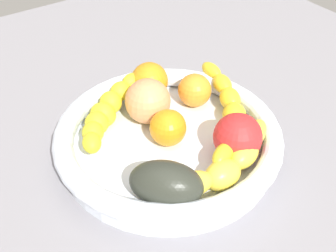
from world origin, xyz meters
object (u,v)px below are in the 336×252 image
object	(u,v)px
banana_draped_left	(218,168)
banana_arching_top	(106,112)
peach_blush	(148,101)
orange_mid_right	(195,90)
orange_front	(149,81)
tomato_red	(238,137)
fruit_bowl	(168,139)
avocado_dark	(166,184)
banana_draped_right	(228,111)
orange_mid_left	(166,128)

from	to	relation	value
banana_draped_left	banana_arching_top	xyz separation A→B (cm)	(6.22, -18.55, 0.19)
banana_arching_top	peach_blush	distance (cm)	6.42
banana_arching_top	orange_mid_right	world-z (taller)	orange_mid_right
orange_front	tomato_red	xyz separation A→B (cm)	(-2.00, 19.13, 0.36)
banana_arching_top	orange_mid_right	distance (cm)	14.62
orange_mid_right	fruit_bowl	bearing A→B (deg)	30.79
orange_front	avocado_dark	xyz separation A→B (cm)	(10.73, 20.29, -0.16)
fruit_bowl	banana_draped_left	size ratio (longest dim) A/B	1.43
orange_mid_right	avocado_dark	xyz separation A→B (cm)	(15.42, 14.28, 0.19)
fruit_bowl	banana_draped_right	world-z (taller)	banana_draped_right
banana_arching_top	avocado_dark	world-z (taller)	avocado_dark
banana_draped_left	tomato_red	world-z (taller)	tomato_red
orange_mid_left	peach_blush	xyz separation A→B (cm)	(-0.85, -6.15, 0.81)
orange_front	orange_mid_left	size ratio (longest dim) A/B	1.13
avocado_dark	peach_blush	xyz separation A→B (cm)	(-7.09, -15.14, 0.61)
orange_mid_right	avocado_dark	bearing A→B (deg)	42.81
banana_draped_right	avocado_dark	bearing A→B (deg)	23.57
banana_draped_left	peach_blush	bearing A→B (deg)	-89.08
orange_mid_left	peach_blush	bearing A→B (deg)	-97.85
orange_mid_left	tomato_red	bearing A→B (deg)	129.61
orange_front	banana_arching_top	bearing A→B (deg)	16.93
orange_mid_left	orange_mid_right	bearing A→B (deg)	-150.05
orange_front	tomato_red	distance (cm)	19.24
tomato_red	orange_front	bearing A→B (deg)	-84.03
avocado_dark	orange_front	bearing A→B (deg)	-117.87
peach_blush	avocado_dark	bearing A→B (deg)	64.92
avocado_dark	fruit_bowl	bearing A→B (deg)	-126.05
fruit_bowl	banana_arching_top	bearing A→B (deg)	-57.04
tomato_red	avocado_dark	distance (cm)	12.79
banana_arching_top	avocado_dark	bearing A→B (deg)	86.29
banana_draped_left	orange_front	distance (cm)	21.75
banana_arching_top	orange_mid_right	size ratio (longest dim) A/B	2.98
fruit_bowl	banana_draped_left	distance (cm)	10.40
fruit_bowl	banana_draped_left	bearing A→B (deg)	94.48
orange_mid_left	orange_mid_right	size ratio (longest dim) A/B	1.00
fruit_bowl	banana_draped_left	world-z (taller)	banana_draped_left
banana_draped_left	peach_blush	world-z (taller)	peach_blush
banana_draped_left	banana_draped_right	bearing A→B (deg)	-137.27
banana_draped_left	orange_front	world-z (taller)	orange_front
banana_arching_top	orange_mid_left	world-z (taller)	orange_mid_left
banana_draped_right	banana_arching_top	distance (cm)	18.35
orange_mid_right	tomato_red	world-z (taller)	tomato_red
orange_mid_left	banana_draped_left	bearing A→B (deg)	96.21
banana_arching_top	avocado_dark	xyz separation A→B (cm)	(1.13, 17.36, 0.22)
fruit_bowl	peach_blush	bearing A→B (deg)	-94.99
banana_draped_left	avocado_dark	world-z (taller)	avocado_dark
banana_draped_left	avocado_dark	bearing A→B (deg)	-9.18
tomato_red	peach_blush	world-z (taller)	peach_blush
peach_blush	orange_mid_left	bearing A→B (deg)	82.15
tomato_red	peach_blush	size ratio (longest dim) A/B	0.97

